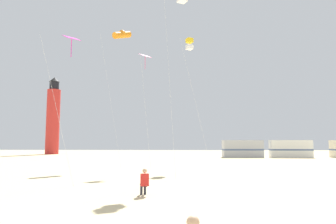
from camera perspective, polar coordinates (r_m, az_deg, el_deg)
The scene contains 8 objects.
kite_flyer_standing at distance 13.57m, azimuth -4.44°, elevation -12.73°, with size 0.45×0.56×1.16m.
kite_tube_orange at distance 34.27m, azimuth -8.57°, elevation 14.08°, with size 3.16×3.49×14.62m.
kite_diamond_rainbow at distance 27.01m, azimuth -4.28°, elevation 9.59°, with size 1.22×1.22×10.07m.
kite_box_gold at distance 31.92m, azimuth 4.03°, elevation 12.49°, with size 2.87×2.34×12.91m.
kite_diamond_magenta at distance 19.77m, azimuth -17.70°, elevation 12.16°, with size 2.51×2.14×8.82m.
lighthouse_distant at distance 70.98m, azimuth -20.64°, elevation -1.02°, with size 2.80×2.80×16.80m.
rv_van_silver at distance 51.98m, azimuth 13.71°, elevation -6.69°, with size 6.56×2.70×2.80m.
rv_van_white at distance 53.73m, azimuth 21.85°, elevation -6.40°, with size 6.57×2.72×2.80m.
Camera 1 is at (2.24, -6.88, 2.22)m, focal length 32.70 mm.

